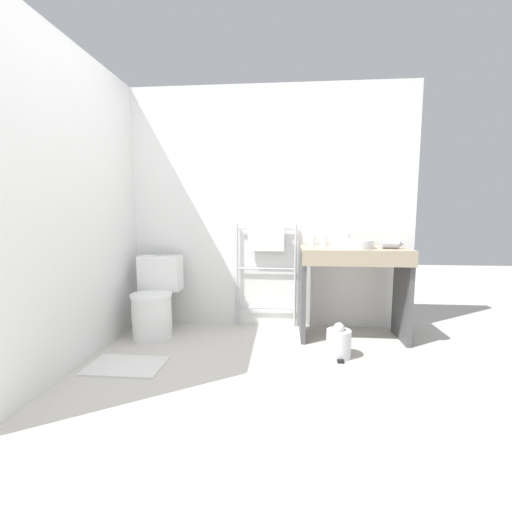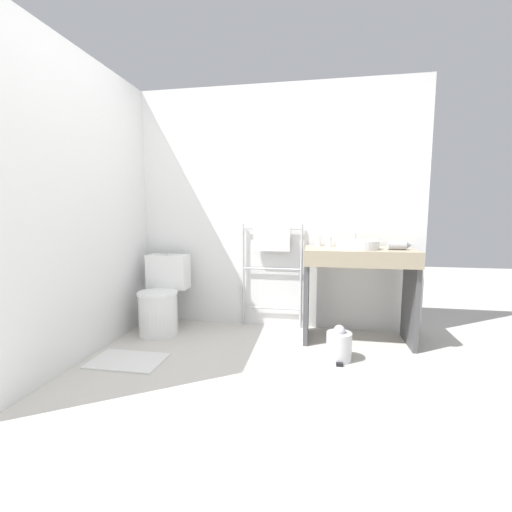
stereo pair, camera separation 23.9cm
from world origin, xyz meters
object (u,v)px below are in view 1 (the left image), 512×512
at_px(cup_near_wall, 312,241).
at_px(trash_bin, 339,342).
at_px(toilet, 155,301).
at_px(sink_basin, 352,243).
at_px(towel_radiator, 266,253).
at_px(cup_near_edge, 323,241).
at_px(hair_dryer, 390,244).

bearing_deg(cup_near_wall, trash_bin, -74.69).
bearing_deg(toilet, sink_basin, 1.21).
bearing_deg(sink_basin, towel_radiator, 160.86).
relative_size(towel_radiator, cup_near_edge, 11.94).
bearing_deg(hair_dryer, cup_near_wall, 161.00).
height_order(towel_radiator, sink_basin, towel_radiator).
distance_m(sink_basin, cup_near_wall, 0.40).
xyz_separation_m(towel_radiator, hair_dryer, (1.11, -0.28, 0.12)).
relative_size(toilet, trash_bin, 2.62).
xyz_separation_m(toilet, trash_bin, (1.66, -0.39, -0.20)).
bearing_deg(sink_basin, trash_bin, -110.84).
relative_size(sink_basin, trash_bin, 1.29).
bearing_deg(trash_bin, towel_radiator, 131.80).
xyz_separation_m(cup_near_wall, trash_bin, (0.18, -0.64, -0.76)).
distance_m(cup_near_wall, cup_near_edge, 0.11).
relative_size(toilet, cup_near_wall, 8.42).
xyz_separation_m(toilet, hair_dryer, (2.14, 0.03, 0.56)).
height_order(toilet, trash_bin, toilet).
bearing_deg(sink_basin, cup_near_wall, 147.07).
bearing_deg(towel_radiator, cup_near_wall, -6.84).
xyz_separation_m(toilet, sink_basin, (1.82, 0.04, 0.56)).
distance_m(cup_near_edge, hair_dryer, 0.59).
bearing_deg(toilet, cup_near_edge, 7.43).
bearing_deg(hair_dryer, trash_bin, -139.62).
bearing_deg(towel_radiator, trash_bin, -48.20).
distance_m(sink_basin, cup_near_edge, 0.29).
bearing_deg(sink_basin, toilet, -178.79).
distance_m(towel_radiator, sink_basin, 0.84).
distance_m(cup_near_wall, hair_dryer, 0.70).
bearing_deg(toilet, hair_dryer, 0.76).
bearing_deg(toilet, towel_radiator, 16.78).
xyz_separation_m(sink_basin, cup_near_wall, (-0.34, 0.22, 0.00)).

